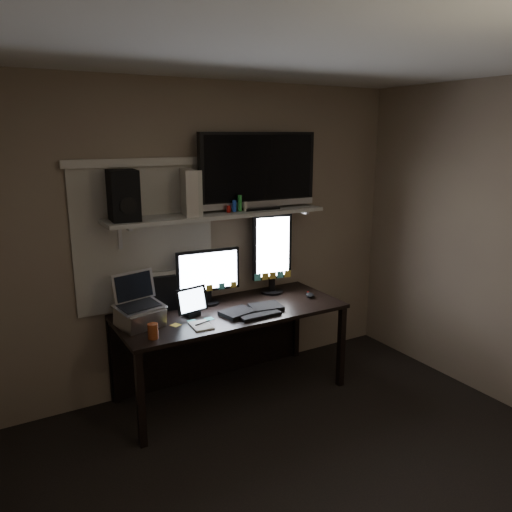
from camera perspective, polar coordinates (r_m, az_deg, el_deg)
floor at (r=3.30m, az=9.96°, el=-25.67°), size 3.60×3.60×0.00m
ceiling at (r=2.59m, az=12.44°, el=22.72°), size 3.60×3.60×0.00m
back_wall at (r=4.16m, az=-5.31°, el=2.16°), size 3.60×0.00×3.60m
window_blinds at (r=3.95m, az=-12.50°, el=1.99°), size 1.10×0.02×1.10m
desk at (r=4.15m, az=-3.62°, el=-7.92°), size 1.80×0.75×0.73m
wall_shelf at (r=3.97m, az=-4.32°, el=4.77°), size 1.80×0.35×0.03m
monitor_landscape at (r=4.06m, az=-5.46°, el=-2.34°), size 0.53×0.10×0.47m
monitor_portrait at (r=4.30m, az=1.84°, el=0.34°), size 0.36×0.11×0.71m
keyboard at (r=3.92m, az=-0.46°, el=-6.18°), size 0.52×0.22×0.03m
mouse at (r=4.29m, az=6.17°, el=-4.44°), size 0.09×0.12×0.04m
notepad at (r=3.67m, az=-6.30°, el=-7.90°), size 0.15×0.20×0.01m
tablet at (r=3.84m, az=-7.38°, el=-5.18°), size 0.28×0.15×0.23m
file_sorter at (r=4.00m, az=-10.84°, el=-4.00°), size 0.25×0.14×0.30m
laptop at (r=3.68m, az=-13.22°, el=-5.11°), size 0.39×0.34×0.37m
cup at (r=3.49m, az=-11.69°, el=-8.40°), size 0.08×0.08×0.10m
sticky_notes at (r=3.77m, az=-7.22°, el=-7.38°), size 0.30×0.24×0.00m
tv at (r=4.12m, az=0.26°, el=9.68°), size 1.04×0.22×0.62m
game_console at (r=3.85m, az=-7.69°, el=7.23°), size 0.15×0.30×0.35m
speaker at (r=3.69m, az=-14.93°, el=6.71°), size 0.21×0.25×0.36m
bottles at (r=3.97m, az=-2.18°, el=5.94°), size 0.20×0.09×0.13m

